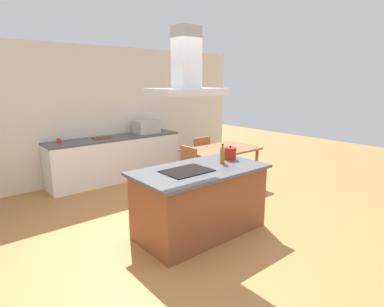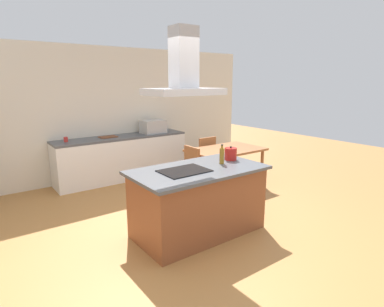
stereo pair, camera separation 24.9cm
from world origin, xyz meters
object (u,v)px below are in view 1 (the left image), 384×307
(coffee_mug_red, at_px, (59,141))
(cutting_board, at_px, (101,138))
(olive_oil_bottle, at_px, (222,155))
(dining_table, at_px, (221,153))
(countertop_microwave, at_px, (146,127))
(tea_kettle, at_px, (230,153))
(chair_at_left_end, at_px, (184,169))
(range_hood, at_px, (186,73))
(chair_facing_back_wall, at_px, (199,155))
(cooktop, at_px, (187,171))

(coffee_mug_red, bearing_deg, cutting_board, -0.70)
(olive_oil_bottle, height_order, dining_table, olive_oil_bottle)
(coffee_mug_red, bearing_deg, countertop_microwave, -1.87)
(tea_kettle, relative_size, chair_at_left_end, 0.26)
(olive_oil_bottle, distance_m, chair_at_left_end, 1.33)
(countertop_microwave, bearing_deg, dining_table, -69.23)
(range_hood, bearing_deg, chair_facing_back_wall, 45.89)
(cooktop, bearing_deg, dining_table, 33.62)
(coffee_mug_red, relative_size, range_hood, 0.10)
(chair_facing_back_wall, bearing_deg, cooktop, -134.11)
(olive_oil_bottle, bearing_deg, dining_table, 45.44)
(cooktop, relative_size, tea_kettle, 2.64)
(dining_table, bearing_deg, olive_oil_bottle, -134.56)
(olive_oil_bottle, distance_m, coffee_mug_red, 3.21)
(olive_oil_bottle, bearing_deg, cooktop, -179.73)
(countertop_microwave, bearing_deg, olive_oil_bottle, -100.82)
(dining_table, relative_size, range_hood, 1.56)
(cooktop, relative_size, chair_facing_back_wall, 0.67)
(dining_table, height_order, chair_at_left_end, chair_at_left_end)
(countertop_microwave, relative_size, chair_facing_back_wall, 0.56)
(coffee_mug_red, xyz_separation_m, chair_at_left_end, (1.56, -1.73, -0.44))
(tea_kettle, distance_m, chair_at_left_end, 1.21)
(olive_oil_bottle, distance_m, countertop_microwave, 2.93)
(cooktop, height_order, chair_facing_back_wall, cooktop)
(olive_oil_bottle, bearing_deg, coffee_mug_red, 113.64)
(countertop_microwave, distance_m, cutting_board, 1.03)
(olive_oil_bottle, relative_size, chair_facing_back_wall, 0.31)
(tea_kettle, bearing_deg, chair_at_left_end, 89.16)
(cutting_board, bearing_deg, olive_oil_bottle, -80.93)
(dining_table, bearing_deg, tea_kettle, -129.91)
(dining_table, bearing_deg, cooktop, -146.38)
(cooktop, relative_size, cutting_board, 1.76)
(chair_facing_back_wall, bearing_deg, countertop_microwave, 122.19)
(dining_table, bearing_deg, countertop_microwave, 110.77)
(countertop_microwave, bearing_deg, coffee_mug_red, 178.13)
(tea_kettle, xyz_separation_m, olive_oil_bottle, (-0.25, -0.09, 0.03))
(cutting_board, bearing_deg, cooktop, -93.16)
(cooktop, distance_m, tea_kettle, 0.89)
(tea_kettle, distance_m, range_hood, 1.42)
(olive_oil_bottle, bearing_deg, countertop_microwave, 79.18)
(chair_at_left_end, bearing_deg, countertop_microwave, 80.49)
(tea_kettle, distance_m, olive_oil_bottle, 0.27)
(cooktop, xyz_separation_m, range_hood, (-0.00, 0.00, 1.20))
(countertop_microwave, xyz_separation_m, dining_table, (0.63, -1.67, -0.37))
(dining_table, bearing_deg, coffee_mug_red, 144.94)
(olive_oil_bottle, xyz_separation_m, coffee_mug_red, (-1.29, 2.94, -0.07))
(cooktop, bearing_deg, chair_facing_back_wall, 45.89)
(cooktop, distance_m, olive_oil_bottle, 0.64)
(coffee_mug_red, xyz_separation_m, dining_table, (2.47, -1.73, -0.28))
(coffee_mug_red, height_order, dining_table, coffee_mug_red)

